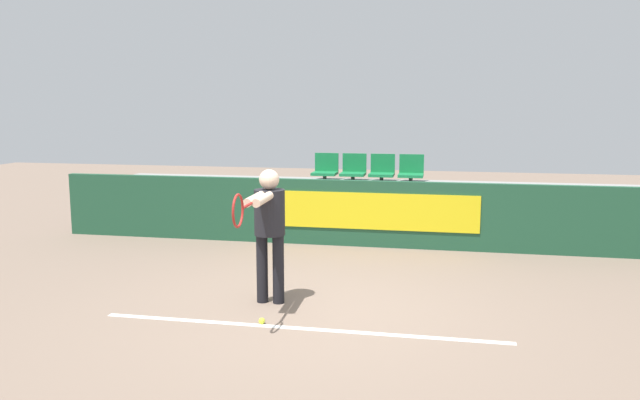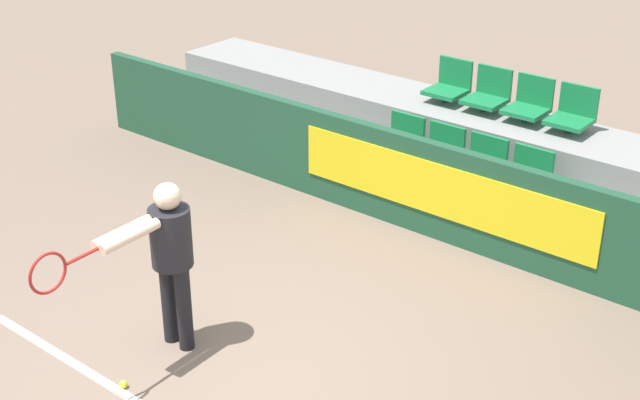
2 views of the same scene
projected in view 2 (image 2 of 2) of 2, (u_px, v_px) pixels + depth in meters
The scene contains 14 objects.
ground_plane at pixel (205, 378), 7.26m from camera, with size 30.00×30.00×0.00m, color #7A6656.
barrier_wall at pixel (426, 188), 9.30m from camera, with size 9.92×0.14×1.05m.
bleacher_tier_front at pixel (453, 196), 9.85m from camera, with size 9.52×1.00×0.42m.
bleacher_tier_middle at pixel (498, 151), 10.45m from camera, with size 9.52×1.00×0.84m.
stadium_chair_0 at pixel (401, 141), 10.20m from camera, with size 0.45×0.44×0.49m.
stadium_chair_1 at pixel (441, 153), 9.90m from camera, with size 0.45×0.44×0.49m.
stadium_chair_2 at pixel (482, 165), 9.60m from camera, with size 0.45×0.44×0.49m.
stadium_chair_3 at pixel (527, 178), 9.31m from camera, with size 0.45×0.44×0.49m.
stadium_chair_4 at pixel (449, 85), 10.72m from camera, with size 0.45×0.44×0.49m.
stadium_chair_5 at pixel (488, 94), 10.42m from camera, with size 0.45×0.44×0.49m.
stadium_chair_6 at pixel (529, 103), 10.12m from camera, with size 0.45×0.44×0.49m.
stadium_chair_7 at pixel (573, 114), 9.82m from camera, with size 0.45×0.44×0.49m.
tennis_player at pixel (166, 250), 7.23m from camera, with size 0.35×1.51×1.52m.
tennis_ball at pixel (123, 385), 7.13m from camera, with size 0.07×0.07×0.07m.
Camera 2 is at (4.43, -3.99, 4.49)m, focal length 50.00 mm.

